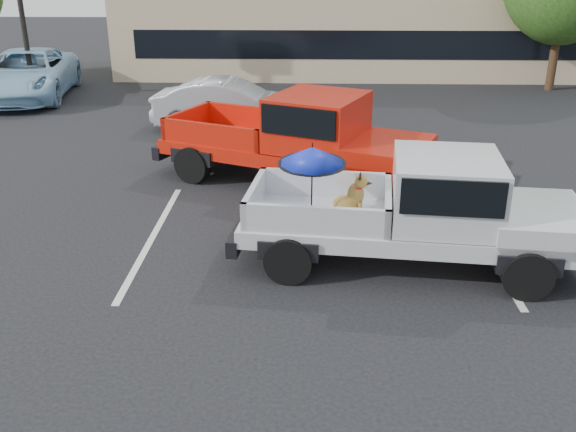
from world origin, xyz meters
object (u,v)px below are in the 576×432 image
object	(u,v)px
silver_pickup	(429,206)
red_pickup	(310,136)
silver_sedan	(230,105)
blue_suv	(27,74)

from	to	relation	value
silver_pickup	red_pickup	size ratio (longest dim) A/B	0.90
silver_pickup	silver_sedan	bearing A→B (deg)	122.10
silver_pickup	red_pickup	world-z (taller)	silver_pickup
red_pickup	silver_sedan	size ratio (longest dim) A/B	1.48
red_pickup	silver_pickup	bearing A→B (deg)	-40.33
blue_suv	red_pickup	bearing A→B (deg)	-50.53
silver_pickup	silver_sedan	size ratio (longest dim) A/B	1.33
blue_suv	silver_sedan	bearing A→B (deg)	-37.21
silver_sedan	blue_suv	size ratio (longest dim) A/B	0.73
silver_sedan	blue_suv	xyz separation A→B (m)	(-7.69, 4.18, 0.11)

